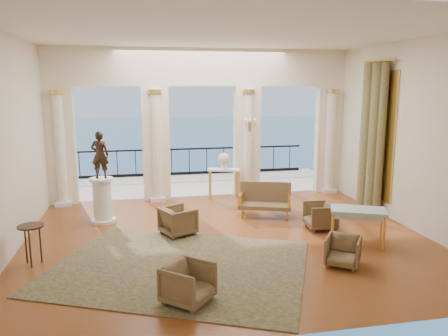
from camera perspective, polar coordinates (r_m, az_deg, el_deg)
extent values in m
plane|color=#47200B|center=(10.05, 0.46, -9.21)|extent=(9.00, 9.00, 0.00)
plane|color=beige|center=(5.71, 8.58, -1.38)|extent=(9.00, 0.00, 9.00)
plane|color=beige|center=(9.68, -26.64, 2.59)|extent=(0.00, 8.00, 8.00)
plane|color=beige|center=(11.31, 23.47, 3.88)|extent=(0.00, 8.00, 8.00)
plane|color=white|center=(9.50, 0.50, 17.21)|extent=(9.00, 9.00, 0.00)
cube|color=beige|center=(13.25, -2.95, 13.01)|extent=(9.00, 0.30, 1.10)
cube|color=beige|center=(13.40, -20.50, 2.66)|extent=(0.80, 0.30, 3.40)
cylinder|color=beige|center=(13.23, -20.59, 2.13)|extent=(0.28, 0.28, 3.20)
cylinder|color=gold|center=(13.11, -21.08, 9.27)|extent=(0.40, 0.40, 0.12)
cube|color=silver|center=(13.54, -20.16, -4.33)|extent=(0.45, 0.45, 0.12)
cube|color=beige|center=(13.22, -8.88, 3.13)|extent=(0.80, 0.30, 3.40)
cylinder|color=beige|center=(13.06, -8.83, 2.59)|extent=(0.28, 0.28, 3.20)
cylinder|color=gold|center=(12.93, -9.04, 9.84)|extent=(0.40, 0.40, 0.12)
cube|color=silver|center=(13.36, -8.64, -3.96)|extent=(0.45, 0.45, 0.12)
cube|color=beige|center=(13.62, 2.99, 3.46)|extent=(0.80, 0.30, 3.40)
cylinder|color=beige|center=(13.46, 3.18, 2.94)|extent=(0.28, 0.28, 3.20)
cylinder|color=gold|center=(13.34, 3.25, 9.98)|extent=(0.40, 0.40, 0.12)
cube|color=silver|center=(13.76, 3.11, -3.42)|extent=(0.45, 0.45, 0.12)
cube|color=beige|center=(14.51, 13.41, 3.64)|extent=(0.80, 0.30, 3.40)
cylinder|color=beige|center=(14.36, 13.69, 3.15)|extent=(0.28, 0.28, 3.20)
cylinder|color=gold|center=(14.25, 13.99, 9.74)|extent=(0.40, 0.40, 0.12)
cube|color=silver|center=(14.64, 13.42, -2.83)|extent=(0.45, 0.45, 0.12)
cube|color=beige|center=(15.57, -3.83, -2.16)|extent=(10.00, 3.60, 0.10)
cube|color=black|center=(16.93, -4.57, 2.50)|extent=(9.00, 0.06, 0.06)
cube|color=black|center=(17.10, -4.53, -0.65)|extent=(9.00, 0.06, 0.10)
cylinder|color=black|center=(17.01, -4.55, 0.84)|extent=(0.03, 0.03, 1.00)
cylinder|color=black|center=(17.05, -18.37, 0.34)|extent=(0.03, 0.03, 1.00)
cylinder|color=black|center=(17.94, 8.57, 1.27)|extent=(0.03, 0.03, 1.00)
cylinder|color=#4C3823|center=(16.38, 2.70, 6.12)|extent=(0.20, 0.20, 4.20)
plane|color=#1A5583|center=(69.92, -9.48, 2.94)|extent=(160.00, 160.00, 0.00)
cylinder|color=brown|center=(12.11, 19.81, 3.34)|extent=(0.26, 0.26, 4.00)
cylinder|color=brown|center=(12.47, 18.60, 3.62)|extent=(0.32, 0.32, 4.00)
cylinder|color=brown|center=(12.88, 17.77, 3.88)|extent=(0.26, 0.26, 4.00)
cylinder|color=gold|center=(12.45, 19.55, 13.02)|extent=(0.08, 1.40, 0.08)
cube|color=gold|center=(12.57, 19.46, 4.08)|extent=(0.04, 1.60, 3.40)
cube|color=gold|center=(13.26, 3.35, 5.43)|extent=(0.10, 0.04, 0.25)
cylinder|color=gold|center=(13.14, 2.85, 5.82)|extent=(0.02, 0.02, 0.22)
cylinder|color=gold|center=(13.17, 3.44, 5.83)|extent=(0.02, 0.02, 0.22)
cylinder|color=gold|center=(13.21, 4.04, 5.84)|extent=(0.02, 0.02, 0.22)
cube|color=#2B3016|center=(8.64, -5.83, -12.64)|extent=(5.80, 5.26, 0.02)
imported|color=#433620|center=(7.21, -4.70, -14.56)|extent=(0.95, 0.95, 0.72)
imported|color=#433620|center=(8.85, 15.28, -10.25)|extent=(0.84, 0.83, 0.64)
imported|color=#433620|center=(10.87, 12.47, -5.96)|extent=(0.68, 0.72, 0.71)
imported|color=#433620|center=(10.26, -6.01, -6.71)|extent=(0.90, 0.92, 0.72)
cube|color=#433620|center=(11.58, 5.34, -4.96)|extent=(1.47, 0.97, 0.10)
cube|color=#433620|center=(11.75, 5.44, -3.10)|extent=(1.31, 0.53, 0.55)
cube|color=gold|center=(11.58, 2.22, -3.99)|extent=(0.26, 0.55, 0.26)
cube|color=gold|center=(11.52, 8.52, -4.18)|extent=(0.26, 0.55, 0.26)
cylinder|color=gold|center=(11.46, 2.34, -6.01)|extent=(0.05, 0.05, 0.25)
cylinder|color=gold|center=(11.41, 8.21, -6.19)|extent=(0.05, 0.05, 0.25)
cylinder|color=gold|center=(11.89, 2.56, -5.39)|extent=(0.05, 0.05, 0.25)
cylinder|color=gold|center=(11.83, 8.22, -5.57)|extent=(0.05, 0.05, 0.25)
cube|color=#A0B6CA|center=(9.94, 17.15, -5.28)|extent=(1.32, 1.05, 0.05)
cylinder|color=gold|center=(9.77, 14.02, -7.83)|extent=(0.05, 0.05, 0.74)
cylinder|color=gold|center=(9.86, 20.22, -8.02)|extent=(0.05, 0.05, 0.74)
cylinder|color=gold|center=(10.27, 13.97, -6.90)|extent=(0.05, 0.05, 0.74)
cylinder|color=gold|center=(10.36, 19.86, -7.09)|extent=(0.05, 0.05, 0.74)
cylinder|color=silver|center=(11.60, -15.47, -6.63)|extent=(0.63, 0.63, 0.08)
cylinder|color=silver|center=(11.46, -15.61, -4.08)|extent=(0.46, 0.46, 1.00)
cylinder|color=silver|center=(11.33, -15.75, -1.43)|extent=(0.59, 0.59, 0.06)
imported|color=#2E2014|center=(11.22, -15.91, 1.67)|extent=(0.47, 0.35, 1.18)
cube|color=silver|center=(13.29, 0.00, -0.22)|extent=(1.04, 0.63, 0.05)
cylinder|color=gold|center=(13.30, -1.91, -2.25)|extent=(0.05, 0.05, 0.87)
cylinder|color=gold|center=(13.23, 1.81, -2.33)|extent=(0.05, 0.05, 0.87)
cylinder|color=gold|center=(13.56, -1.77, -1.99)|extent=(0.05, 0.05, 0.87)
cylinder|color=gold|center=(13.49, 1.88, -2.07)|extent=(0.05, 0.05, 0.87)
cylinder|color=white|center=(13.26, 0.00, 0.38)|extent=(0.18, 0.18, 0.23)
sphere|color=#CC9291|center=(13.23, 0.00, 1.19)|extent=(0.37, 0.37, 0.37)
cylinder|color=black|center=(9.21, -23.96, -6.96)|extent=(0.49, 0.49, 0.03)
cylinder|color=black|center=(9.37, -22.85, -9.14)|extent=(0.03, 0.03, 0.76)
cylinder|color=black|center=(9.44, -24.46, -9.12)|extent=(0.03, 0.03, 0.76)
cylinder|color=black|center=(9.19, -24.00, -9.62)|extent=(0.03, 0.03, 0.76)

